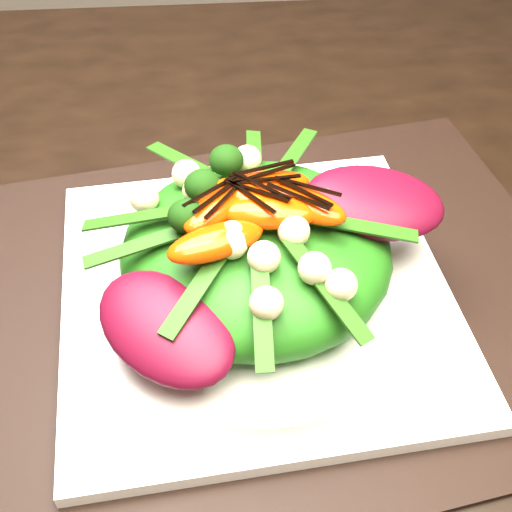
{
  "coord_description": "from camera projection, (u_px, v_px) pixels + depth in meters",
  "views": [
    {
      "loc": [
        0.09,
        -0.39,
        1.13
      ],
      "look_at": [
        0.12,
        -0.05,
        0.8
      ],
      "focal_mm": 48.0,
      "sensor_mm": 36.0,
      "label": 1
    }
  ],
  "objects": [
    {
      "name": "dining_table",
      "position": [
        105.0,
        279.0,
        0.55
      ],
      "size": [
        1.6,
        0.9,
        0.75
      ],
      "primitive_type": "cube",
      "color": "black",
      "rests_on": "floor"
    },
    {
      "name": "placemat",
      "position": [
        256.0,
        300.0,
        0.51
      ],
      "size": [
        0.54,
        0.44,
        0.0
      ],
      "primitive_type": "cube",
      "rotation": [
        0.0,
        0.0,
        0.17
      ],
      "color": "black",
      "rests_on": "dining_table"
    },
    {
      "name": "plate_base",
      "position": [
        256.0,
        294.0,
        0.5
      ],
      "size": [
        0.3,
        0.3,
        0.01
      ],
      "primitive_type": "cube",
      "rotation": [
        0.0,
        0.0,
        0.09
      ],
      "color": "white",
      "rests_on": "placemat"
    },
    {
      "name": "salad_bowl",
      "position": [
        256.0,
        280.0,
        0.49
      ],
      "size": [
        0.33,
        0.33,
        0.02
      ],
      "primitive_type": "cylinder",
      "rotation": [
        0.0,
        0.0,
        0.35
      ],
      "color": "white",
      "rests_on": "plate_base"
    },
    {
      "name": "lettuce_mound",
      "position": [
        256.0,
        251.0,
        0.47
      ],
      "size": [
        0.2,
        0.2,
        0.06
      ],
      "primitive_type": "ellipsoid",
      "rotation": [
        0.0,
        0.0,
        -0.08
      ],
      "color": "#256613",
      "rests_on": "salad_bowl"
    },
    {
      "name": "radicchio_leaf",
      "position": [
        374.0,
        202.0,
        0.47
      ],
      "size": [
        0.11,
        0.07,
        0.02
      ],
      "primitive_type": "ellipsoid",
      "rotation": [
        0.0,
        0.0,
        -0.12
      ],
      "color": "#4A0717",
      "rests_on": "lettuce_mound"
    },
    {
      "name": "orange_segment",
      "position": [
        261.0,
        201.0,
        0.45
      ],
      "size": [
        0.07,
        0.04,
        0.02
      ],
      "primitive_type": "ellipsoid",
      "rotation": [
        0.0,
        0.0,
        0.16
      ],
      "color": "#E53303",
      "rests_on": "lettuce_mound"
    },
    {
      "name": "broccoli_floret",
      "position": [
        157.0,
        190.0,
        0.46
      ],
      "size": [
        0.04,
        0.04,
        0.03
      ],
      "primitive_type": "sphere",
      "rotation": [
        0.0,
        0.0,
        0.26
      ],
      "color": "black",
      "rests_on": "lettuce_mound"
    },
    {
      "name": "macadamia_nut",
      "position": [
        314.0,
        258.0,
        0.42
      ],
      "size": [
        0.03,
        0.03,
        0.02
      ],
      "primitive_type": "sphere",
      "rotation": [
        0.0,
        0.0,
        -0.41
      ],
      "color": "#C3C089",
      "rests_on": "lettuce_mound"
    },
    {
      "name": "balsamic_drizzle",
      "position": [
        261.0,
        190.0,
        0.44
      ],
      "size": [
        0.05,
        0.01,
        0.0
      ],
      "primitive_type": "cube",
      "rotation": [
        0.0,
        0.0,
        0.16
      ],
      "color": "black",
      "rests_on": "orange_segment"
    }
  ]
}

